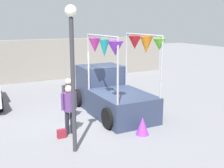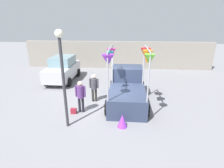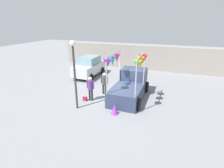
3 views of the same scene
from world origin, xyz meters
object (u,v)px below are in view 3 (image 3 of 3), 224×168
(vendor_truck, at_px, (130,85))
(parked_car, at_px, (89,66))
(folded_kite_bundle_violet, at_px, (115,109))
(person_customer, at_px, (90,86))
(handbag, at_px, (85,99))
(person_vendor, at_px, (104,82))
(street_lamp, at_px, (74,66))

(vendor_truck, xyz_separation_m, parked_car, (-4.96, 3.38, 0.05))
(vendor_truck, bearing_deg, folded_kite_bundle_violet, -94.17)
(person_customer, xyz_separation_m, folded_kite_bundle_violet, (2.12, -1.18, -0.70))
(parked_car, height_order, handbag, parked_car)
(person_customer, height_order, person_vendor, person_customer)
(person_customer, relative_size, person_vendor, 1.03)
(vendor_truck, height_order, street_lamp, street_lamp)
(street_lamp, relative_size, folded_kite_bundle_violet, 6.85)
(handbag, height_order, street_lamp, street_lamp)
(parked_car, relative_size, folded_kite_bundle_violet, 6.67)
(parked_car, height_order, street_lamp, street_lamp)
(person_vendor, bearing_deg, parked_car, 130.66)
(vendor_truck, height_order, handbag, vendor_truck)
(person_vendor, bearing_deg, handbag, -117.40)
(vendor_truck, distance_m, handbag, 3.26)
(handbag, xyz_separation_m, folded_kite_bundle_violet, (2.47, -0.98, 0.16))
(person_customer, xyz_separation_m, street_lamp, (-0.29, -1.30, 1.67))
(parked_car, xyz_separation_m, person_vendor, (3.08, -3.59, 0.02))
(vendor_truck, distance_m, parked_car, 6.00)
(parked_car, height_order, person_vendor, parked_car)
(parked_car, distance_m, person_customer, 5.57)
(person_customer, bearing_deg, parked_car, 118.34)
(handbag, xyz_separation_m, street_lamp, (0.06, -1.10, 2.53))
(person_customer, height_order, handbag, person_customer)
(parked_car, distance_m, street_lamp, 6.86)
(person_vendor, bearing_deg, person_customer, -108.33)
(parked_car, relative_size, street_lamp, 0.97)
(parked_car, bearing_deg, person_customer, -61.66)
(handbag, bearing_deg, vendor_truck, 32.92)
(person_customer, relative_size, handbag, 5.92)
(folded_kite_bundle_violet, bearing_deg, person_vendor, 123.94)
(vendor_truck, relative_size, parked_car, 1.01)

